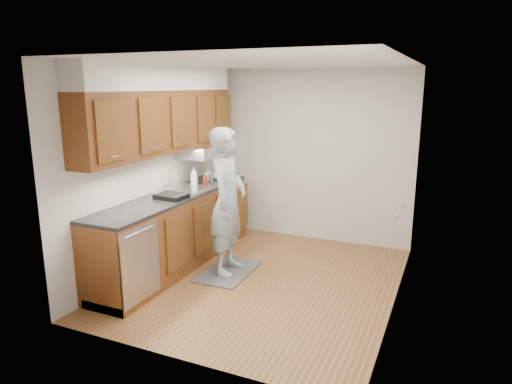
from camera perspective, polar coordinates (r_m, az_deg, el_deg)
floor at (r=5.51m, az=0.87°, el=-11.01°), size 3.50×3.50×0.00m
ceiling at (r=5.03m, az=0.97°, el=15.93°), size 3.50×3.50×0.00m
wall_left at (r=5.86m, az=-12.73°, el=2.96°), size 0.02×3.50×2.50m
wall_right at (r=4.76m, az=17.79°, el=0.30°), size 0.02×3.50×2.50m
wall_back at (r=6.75m, az=6.74°, el=4.51°), size 3.00×0.02×2.50m
counter at (r=5.87m, az=-9.99°, el=-4.55°), size 0.64×2.80×1.30m
upper_cabinets at (r=5.72m, az=-11.43°, el=9.83°), size 0.47×2.80×1.21m
closet_door at (r=5.10m, az=17.86°, el=-1.46°), size 0.02×1.22×2.05m
floor_mat at (r=5.76m, az=-3.42°, el=-9.84°), size 0.56×0.93×0.02m
person at (r=5.44m, az=-3.56°, el=0.02°), size 0.57×0.77×2.01m
soap_bottle_a at (r=6.23m, az=-7.76°, el=2.06°), size 0.13×0.13×0.26m
soap_bottle_b at (r=6.49m, az=-6.03°, el=2.22°), size 0.09×0.09×0.18m
soap_bottle_c at (r=6.56m, az=-4.99°, el=2.27°), size 0.17×0.17×0.16m
soda_can at (r=6.26m, az=-6.39°, el=1.47°), size 0.06×0.06×0.11m
steel_can at (r=6.37m, az=-5.64°, el=1.68°), size 0.07×0.07×0.11m
dish_rack at (r=5.55m, az=-10.52°, el=-0.51°), size 0.35×0.30×0.05m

